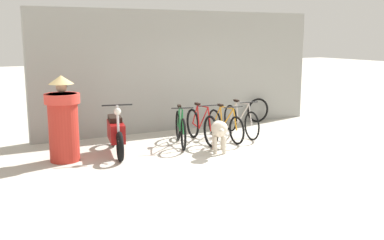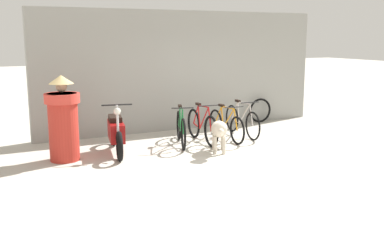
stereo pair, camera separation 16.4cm
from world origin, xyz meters
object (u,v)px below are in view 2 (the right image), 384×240
object	(u,v)px
bicycle_1	(202,126)
bicycle_2	(226,125)
spare_tire_left	(260,110)
motorcycle	(116,132)
bicycle_3	(242,121)
person_in_robes	(63,119)
bicycle_0	(181,129)
stray_dog	(219,130)

from	to	relation	value
bicycle_1	bicycle_2	size ratio (longest dim) A/B	1.00
bicycle_2	spare_tire_left	xyz separation A→B (m)	(1.89, 1.36, -0.00)
bicycle_1	motorcycle	world-z (taller)	motorcycle
bicycle_2	spare_tire_left	distance (m)	2.33
bicycle_3	bicycle_1	bearing A→B (deg)	-77.02
person_in_robes	motorcycle	bearing A→B (deg)	-160.10
bicycle_1	bicycle_0	bearing A→B (deg)	-83.23
motorcycle	person_in_robes	bearing A→B (deg)	-73.05
motorcycle	spare_tire_left	xyz separation A→B (m)	(4.46, 1.38, -0.09)
bicycle_0	spare_tire_left	size ratio (longest dim) A/B	2.34
motorcycle	person_in_robes	xyz separation A→B (m)	(-1.04, -0.09, 0.38)
bicycle_1	bicycle_2	world-z (taller)	bicycle_1
motorcycle	spare_tire_left	bearing A→B (deg)	118.99
bicycle_0	bicycle_1	distance (m)	0.53
bicycle_3	spare_tire_left	bearing A→B (deg)	136.20
bicycle_3	bicycle_2	bearing A→B (deg)	-65.61
stray_dog	bicycle_0	bearing A→B (deg)	-131.15
bicycle_3	spare_tire_left	size ratio (longest dim) A/B	2.56
bicycle_2	person_in_robes	xyz separation A→B (m)	(-3.61, -0.11, 0.46)
bicycle_3	spare_tire_left	xyz separation A→B (m)	(1.34, 1.17, -0.02)
bicycle_1	motorcycle	bearing A→B (deg)	-84.20
bicycle_2	bicycle_3	bearing A→B (deg)	111.74
spare_tire_left	motorcycle	bearing A→B (deg)	-162.78
bicycle_2	stray_dog	xyz separation A→B (m)	(-0.72, -0.95, 0.14)
person_in_robes	spare_tire_left	distance (m)	5.72
stray_dog	spare_tire_left	size ratio (longest dim) A/B	1.57
bicycle_2	person_in_robes	world-z (taller)	person_in_robes
stray_dog	person_in_robes	xyz separation A→B (m)	(-2.90, 0.83, 0.32)
bicycle_0	bicycle_2	world-z (taller)	bicycle_0
bicycle_0	spare_tire_left	world-z (taller)	bicycle_0
bicycle_0	motorcycle	world-z (taller)	motorcycle
stray_dog	person_in_robes	size ratio (longest dim) A/B	0.64
bicycle_1	spare_tire_left	size ratio (longest dim) A/B	2.47
bicycle_0	motorcycle	size ratio (longest dim) A/B	0.85
stray_dog	bicycle_1	bearing A→B (deg)	-161.03
bicycle_1	stray_dog	distance (m)	1.00
motorcycle	bicycle_0	bearing A→B (deg)	102.98
bicycle_0	bicycle_1	bearing A→B (deg)	111.69
motorcycle	bicycle_3	bearing A→B (deg)	105.68
motorcycle	spare_tire_left	distance (m)	4.67
bicycle_0	bicycle_1	xyz separation A→B (m)	(0.52, 0.02, 0.00)
motorcycle	person_in_robes	world-z (taller)	person_in_robes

